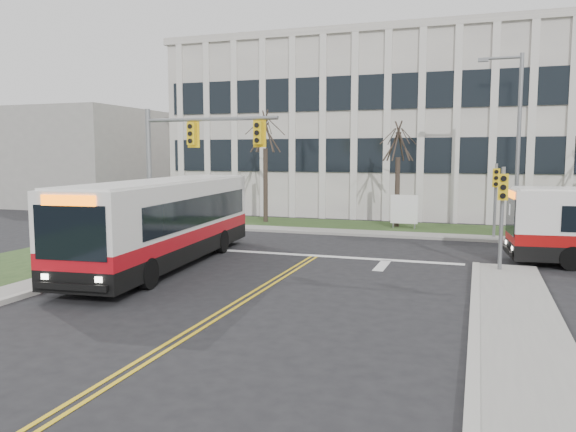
# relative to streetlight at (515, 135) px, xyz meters

# --- Properties ---
(ground) EXTENTS (120.00, 120.00, 0.00)m
(ground) POSITION_rel_streetlight_xyz_m (-8.03, -16.20, -5.19)
(ground) COLOR black
(ground) RESTS_ON ground
(sidewalk_east) EXTENTS (2.00, 26.00, 0.14)m
(sidewalk_east) POSITION_rel_streetlight_xyz_m (-0.53, -21.20, -5.12)
(sidewalk_east) COLOR #9E9B93
(sidewalk_east) RESTS_ON ground
(sidewalk_cross) EXTENTS (44.00, 1.60, 0.14)m
(sidewalk_cross) POSITION_rel_streetlight_xyz_m (-3.03, -1.00, -5.12)
(sidewalk_cross) COLOR #9E9B93
(sidewalk_cross) RESTS_ON ground
(building_lawn) EXTENTS (44.00, 5.00, 0.12)m
(building_lawn) POSITION_rel_streetlight_xyz_m (-3.03, 1.80, -5.13)
(building_lawn) COLOR #29421C
(building_lawn) RESTS_ON ground
(office_building) EXTENTS (40.00, 16.00, 12.00)m
(office_building) POSITION_rel_streetlight_xyz_m (-3.03, 13.80, 0.81)
(office_building) COLOR silver
(office_building) RESTS_ON ground
(building_annex) EXTENTS (12.00, 12.00, 8.00)m
(building_annex) POSITION_rel_streetlight_xyz_m (-34.03, 9.80, -1.19)
(building_annex) COLOR #9E9B93
(building_annex) RESTS_ON ground
(mast_arm_signal) EXTENTS (6.11, 0.38, 6.20)m
(mast_arm_signal) POSITION_rel_streetlight_xyz_m (-13.65, -9.04, -0.94)
(mast_arm_signal) COLOR slate
(mast_arm_signal) RESTS_ON ground
(signal_pole_near) EXTENTS (0.34, 0.39, 3.80)m
(signal_pole_near) POSITION_rel_streetlight_xyz_m (-0.83, -9.30, -2.69)
(signal_pole_near) COLOR slate
(signal_pole_near) RESTS_ON ground
(signal_pole_far) EXTENTS (0.34, 0.39, 3.80)m
(signal_pole_far) POSITION_rel_streetlight_xyz_m (-0.83, -0.80, -2.69)
(signal_pole_far) COLOR slate
(signal_pole_far) RESTS_ON ground
(streetlight) EXTENTS (2.15, 0.25, 9.20)m
(streetlight) POSITION_rel_streetlight_xyz_m (0.00, 0.00, 0.00)
(streetlight) COLOR slate
(streetlight) RESTS_ON ground
(directory_sign) EXTENTS (1.50, 0.12, 2.00)m
(directory_sign) POSITION_rel_streetlight_xyz_m (-5.53, 1.30, -4.02)
(directory_sign) COLOR slate
(directory_sign) RESTS_ON ground
(tree_left) EXTENTS (1.80, 1.80, 7.70)m
(tree_left) POSITION_rel_streetlight_xyz_m (-14.03, 1.80, 0.32)
(tree_left) COLOR #42352B
(tree_left) RESTS_ON ground
(tree_mid) EXTENTS (1.80, 1.80, 6.82)m
(tree_mid) POSITION_rel_streetlight_xyz_m (-6.03, 2.00, -0.31)
(tree_mid) COLOR #42352B
(tree_mid) RESTS_ON ground
(bus_main) EXTENTS (3.75, 12.21, 3.20)m
(bus_main) POSITION_rel_streetlight_xyz_m (-12.96, -11.70, -3.59)
(bus_main) COLOR silver
(bus_main) RESTS_ON ground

